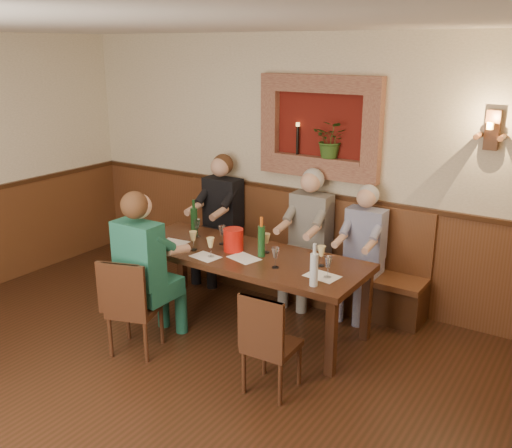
{
  "coord_description": "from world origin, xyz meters",
  "views": [
    {
      "loc": [
        2.91,
        -2.39,
        2.66
      ],
      "look_at": [
        0.1,
        1.9,
        1.05
      ],
      "focal_mm": 40.0,
      "sensor_mm": 36.0,
      "label": 1
    }
  ],
  "objects_px": {
    "chair_near_left": "(135,325)",
    "person_bench_left": "(219,228)",
    "person_bench_right": "(361,263)",
    "wine_bottle_green_b": "(194,221)",
    "chair_near_right": "(271,362)",
    "dining_table": "(245,261)",
    "person_bench_mid": "(306,248)",
    "wine_bottle_green_a": "(261,240)",
    "person_chair_front": "(148,281)",
    "spittoon_bucket": "(233,240)",
    "bench": "(292,264)",
    "water_bottle": "(314,269)"
  },
  "relations": [
    {
      "from": "bench",
      "to": "dining_table",
      "type": "bearing_deg",
      "value": -90.0
    },
    {
      "from": "dining_table",
      "to": "chair_near_right",
      "type": "xyz_separation_m",
      "value": [
        0.82,
        -0.83,
        -0.42
      ]
    },
    {
      "from": "bench",
      "to": "chair_near_right",
      "type": "height_order",
      "value": "bench"
    },
    {
      "from": "dining_table",
      "to": "water_bottle",
      "type": "xyz_separation_m",
      "value": [
        0.92,
        -0.32,
        0.23
      ]
    },
    {
      "from": "dining_table",
      "to": "person_chair_front",
      "type": "relative_size",
      "value": 1.63
    },
    {
      "from": "person_bench_left",
      "to": "spittoon_bucket",
      "type": "bearing_deg",
      "value": -45.79
    },
    {
      "from": "chair_near_right",
      "to": "person_chair_front",
      "type": "relative_size",
      "value": 0.59
    },
    {
      "from": "bench",
      "to": "person_bench_mid",
      "type": "height_order",
      "value": "person_bench_mid"
    },
    {
      "from": "person_bench_mid",
      "to": "spittoon_bucket",
      "type": "height_order",
      "value": "person_bench_mid"
    },
    {
      "from": "person_bench_right",
      "to": "wine_bottle_green_b",
      "type": "xyz_separation_m",
      "value": [
        -1.59,
        -0.68,
        0.35
      ]
    },
    {
      "from": "person_bench_left",
      "to": "wine_bottle_green_b",
      "type": "height_order",
      "value": "person_bench_left"
    },
    {
      "from": "wine_bottle_green_b",
      "to": "person_bench_mid",
      "type": "bearing_deg",
      "value": 34.91
    },
    {
      "from": "chair_near_left",
      "to": "wine_bottle_green_b",
      "type": "relative_size",
      "value": 2.32
    },
    {
      "from": "person_chair_front",
      "to": "wine_bottle_green_a",
      "type": "bearing_deg",
      "value": 48.3
    },
    {
      "from": "chair_near_right",
      "to": "person_bench_right",
      "type": "distance_m",
      "value": 1.7
    },
    {
      "from": "person_bench_mid",
      "to": "wine_bottle_green_b",
      "type": "distance_m",
      "value": 1.23
    },
    {
      "from": "person_bench_right",
      "to": "person_chair_front",
      "type": "xyz_separation_m",
      "value": [
        -1.38,
        -1.62,
        0.06
      ]
    },
    {
      "from": "chair_near_right",
      "to": "spittoon_bucket",
      "type": "height_order",
      "value": "spittoon_bucket"
    },
    {
      "from": "dining_table",
      "to": "person_bench_mid",
      "type": "relative_size",
      "value": 1.66
    },
    {
      "from": "person_chair_front",
      "to": "wine_bottle_green_a",
      "type": "xyz_separation_m",
      "value": [
        0.71,
        0.8,
        0.3
      ]
    },
    {
      "from": "dining_table",
      "to": "bench",
      "type": "bearing_deg",
      "value": 90.0
    },
    {
      "from": "person_chair_front",
      "to": "wine_bottle_green_b",
      "type": "relative_size",
      "value": 3.8
    },
    {
      "from": "chair_near_left",
      "to": "person_bench_left",
      "type": "distance_m",
      "value": 1.89
    },
    {
      "from": "bench",
      "to": "person_bench_right",
      "type": "relative_size",
      "value": 2.22
    },
    {
      "from": "bench",
      "to": "chair_near_right",
      "type": "xyz_separation_m",
      "value": [
        0.82,
        -1.77,
        -0.08
      ]
    },
    {
      "from": "chair_near_right",
      "to": "person_bench_right",
      "type": "bearing_deg",
      "value": 86.16
    },
    {
      "from": "person_chair_front",
      "to": "wine_bottle_green_b",
      "type": "height_order",
      "value": "person_chair_front"
    },
    {
      "from": "person_bench_left",
      "to": "water_bottle",
      "type": "distance_m",
      "value": 2.21
    },
    {
      "from": "chair_near_left",
      "to": "chair_near_right",
      "type": "height_order",
      "value": "chair_near_left"
    },
    {
      "from": "chair_near_right",
      "to": "wine_bottle_green_b",
      "type": "relative_size",
      "value": 2.23
    },
    {
      "from": "chair_near_left",
      "to": "person_bench_left",
      "type": "bearing_deg",
      "value": 83.93
    },
    {
      "from": "chair_near_right",
      "to": "person_bench_mid",
      "type": "height_order",
      "value": "person_bench_mid"
    },
    {
      "from": "person_bench_right",
      "to": "wine_bottle_green_a",
      "type": "height_order",
      "value": "person_bench_right"
    },
    {
      "from": "person_bench_left",
      "to": "person_chair_front",
      "type": "bearing_deg",
      "value": -75.86
    },
    {
      "from": "wine_bottle_green_a",
      "to": "water_bottle",
      "type": "height_order",
      "value": "wine_bottle_green_a"
    },
    {
      "from": "person_bench_left",
      "to": "water_bottle",
      "type": "bearing_deg",
      "value": -31.98
    },
    {
      "from": "dining_table",
      "to": "wine_bottle_green_a",
      "type": "xyz_separation_m",
      "value": [
        0.18,
        0.02,
        0.23
      ]
    },
    {
      "from": "wine_bottle_green_a",
      "to": "chair_near_left",
      "type": "bearing_deg",
      "value": -125.2
    },
    {
      "from": "chair_near_left",
      "to": "chair_near_right",
      "type": "xyz_separation_m",
      "value": [
        1.35,
        0.15,
        -0.01
      ]
    },
    {
      "from": "wine_bottle_green_a",
      "to": "wine_bottle_green_b",
      "type": "relative_size",
      "value": 1.0
    },
    {
      "from": "dining_table",
      "to": "wine_bottle_green_a",
      "type": "relative_size",
      "value": 6.19
    },
    {
      "from": "chair_near_right",
      "to": "wine_bottle_green_b",
      "type": "height_order",
      "value": "wine_bottle_green_b"
    },
    {
      "from": "person_bench_left",
      "to": "person_bench_right",
      "type": "relative_size",
      "value": 1.09
    },
    {
      "from": "person_bench_right",
      "to": "person_bench_mid",
      "type": "bearing_deg",
      "value": -179.72
    },
    {
      "from": "person_chair_front",
      "to": "dining_table",
      "type": "bearing_deg",
      "value": 55.49
    },
    {
      "from": "dining_table",
      "to": "person_chair_front",
      "type": "bearing_deg",
      "value": -124.51
    },
    {
      "from": "person_bench_mid",
      "to": "dining_table",
      "type": "bearing_deg",
      "value": -105.24
    },
    {
      "from": "chair_near_left",
      "to": "person_bench_mid",
      "type": "height_order",
      "value": "person_bench_mid"
    },
    {
      "from": "person_chair_front",
      "to": "wine_bottle_green_b",
      "type": "bearing_deg",
      "value": 102.7
    },
    {
      "from": "person_bench_left",
      "to": "person_chair_front",
      "type": "height_order",
      "value": "person_bench_left"
    }
  ]
}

